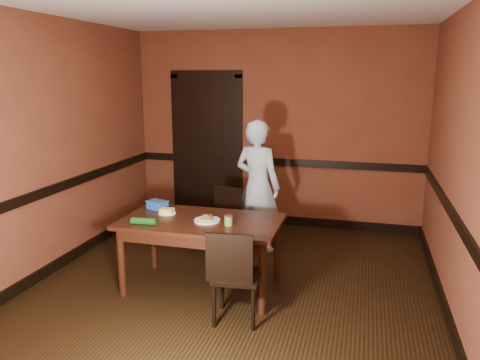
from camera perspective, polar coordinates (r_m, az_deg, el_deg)
The scene contains 22 objects.
floor at distance 4.78m, azimuth -1.13°, elevation -13.29°, with size 4.00×4.50×0.01m, color black.
ceiling at distance 4.34m, azimuth -1.29°, elevation 20.73°, with size 4.00×4.50×0.01m, color silver.
wall_back at distance 6.53m, azimuth 4.38°, elevation 6.12°, with size 4.00×0.02×2.70m, color brown.
wall_front at distance 2.35m, azimuth -16.90°, elevation -6.34°, with size 4.00×0.02×2.70m, color brown.
wall_left at distance 5.28m, azimuth -22.58°, elevation 3.62°, with size 0.02×4.50×2.70m, color brown.
wall_right at distance 4.26m, azimuth 25.58°, elevation 1.39°, with size 0.02×4.50×2.70m, color brown.
dado_back at distance 6.58m, azimuth 4.29°, elevation 2.21°, with size 4.00×0.03×0.10m, color black.
dado_left at distance 5.35m, azimuth -22.05°, elevation -1.14°, with size 0.03×4.50×0.10m, color black.
dado_right at distance 4.36m, azimuth 24.82°, elevation -4.40°, with size 0.03×4.50×0.10m, color black.
baseboard_back at distance 6.78m, azimuth 4.17°, elevation -4.78°, with size 4.00×0.03×0.12m, color black.
baseboard_left at distance 5.60m, azimuth -21.33°, elevation -9.53°, with size 0.03×4.50×0.12m, color black.
baseboard_right at distance 4.66m, azimuth 23.84°, elevation -14.33°, with size 0.03×4.50×0.12m, color black.
door at distance 6.79m, azimuth -4.05°, elevation 4.18°, with size 1.05×0.07×2.20m.
dining_table at distance 4.69m, azimuth -4.66°, elevation -9.05°, with size 1.54×0.87×0.72m, color black.
chair_far at distance 5.37m, azimuth -1.38°, elevation -5.53°, with size 0.39×0.39×0.83m, color black, non-canonical shape.
chair_near at distance 4.10m, azimuth -0.37°, elevation -11.39°, with size 0.39×0.39×0.84m, color black, non-canonical shape.
person at distance 5.60m, azimuth 2.16°, elevation -0.72°, with size 0.58×0.38×1.59m, color silver.
sandwich_plate at distance 4.51m, azimuth -4.03°, elevation -4.81°, with size 0.25×0.25×0.06m.
sauce_jar at distance 4.37m, azimuth -1.40°, elevation -4.95°, with size 0.08×0.08×0.09m.
cheese_saucer at distance 4.79m, azimuth -8.88°, elevation -3.82°, with size 0.18×0.18×0.06m.
food_tub at distance 4.97m, azimuth -10.04°, elevation -3.00°, with size 0.24×0.20×0.09m.
wrapped_veg at distance 4.49m, azimuth -11.66°, elevation -4.94°, with size 0.07×0.07×0.24m, color #134914.
Camera 1 is at (1.21, -4.12, 2.09)m, focal length 35.00 mm.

